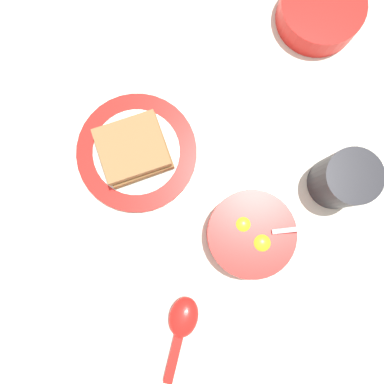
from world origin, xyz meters
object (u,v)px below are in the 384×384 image
(toast_plate, at_px, (137,153))
(toast_sandwich, at_px, (134,149))
(egg_bowl, at_px, (250,234))
(drinking_cup, at_px, (344,180))
(soup_spoon, at_px, (182,323))
(congee_bowl, at_px, (321,11))

(toast_plate, bearing_deg, toast_sandwich, 63.70)
(toast_sandwich, bearing_deg, toast_plate, -116.30)
(egg_bowl, xyz_separation_m, drinking_cup, (0.01, -0.16, 0.02))
(soup_spoon, bearing_deg, toast_plate, -12.40)
(soup_spoon, bearing_deg, drinking_cup, -76.16)
(egg_bowl, distance_m, drinking_cup, 0.16)
(toast_sandwich, relative_size, congee_bowl, 0.83)
(egg_bowl, bearing_deg, soup_spoon, 114.37)
(congee_bowl, bearing_deg, toast_sandwich, 99.64)
(toast_plate, relative_size, drinking_cup, 2.21)
(soup_spoon, distance_m, drinking_cup, 0.33)
(toast_plate, distance_m, soup_spoon, 0.28)
(toast_sandwich, height_order, drinking_cup, drinking_cup)
(toast_sandwich, distance_m, drinking_cup, 0.32)
(toast_plate, xyz_separation_m, soup_spoon, (-0.27, 0.06, 0.01))
(egg_bowl, relative_size, toast_sandwich, 1.25)
(egg_bowl, xyz_separation_m, soup_spoon, (-0.07, 0.16, -0.01))
(drinking_cup, bearing_deg, congee_bowl, -24.34)
(congee_bowl, bearing_deg, soup_spoon, 127.74)
(drinking_cup, bearing_deg, soup_spoon, 103.84)
(egg_bowl, distance_m, congee_bowl, 0.38)
(toast_plate, bearing_deg, congee_bowl, -80.24)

